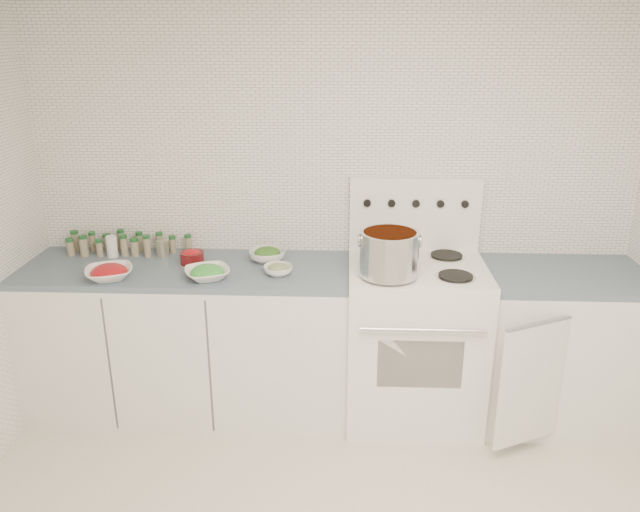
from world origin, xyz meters
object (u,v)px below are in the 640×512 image
at_px(stove, 414,336).
at_px(stock_pot, 389,252).
at_px(bowl_tomato, 109,272).
at_px(bowl_snowpea, 207,273).

xyz_separation_m(stove, stock_pot, (-0.17, -0.18, 0.58)).
distance_m(stove, bowl_tomato, 1.74).
relative_size(stove, stock_pot, 4.15).
xyz_separation_m(bowl_tomato, bowl_snowpea, (0.53, 0.02, -0.00)).
height_order(stock_pot, bowl_snowpea, stock_pot).
bearing_deg(bowl_tomato, stock_pot, 0.33).
bearing_deg(bowl_snowpea, bowl_tomato, -177.64).
distance_m(bowl_tomato, bowl_snowpea, 0.53).
distance_m(stove, stock_pot, 0.63).
height_order(stove, bowl_snowpea, stove).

